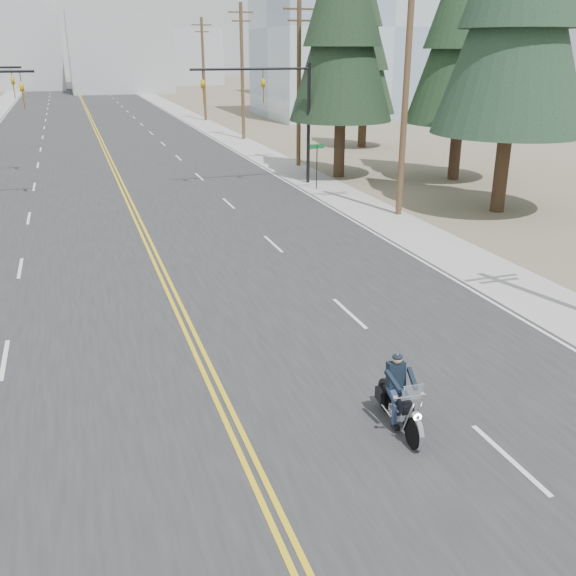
{
  "coord_description": "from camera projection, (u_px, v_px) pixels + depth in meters",
  "views": [
    {
      "loc": [
        -2.72,
        -4.91,
        7.8
      ],
      "look_at": [
        2.56,
        10.76,
        1.6
      ],
      "focal_mm": 40.0,
      "sensor_mm": 36.0,
      "label": 1
    }
  ],
  "objects": [
    {
      "name": "conifer_far",
      "position": [
        366.0,
        46.0,
        51.24
      ],
      "size": [
        5.17,
        5.17,
        13.86
      ],
      "rotation": [
        0.0,
        0.0,
        -0.34
      ],
      "color": "#382619",
      "rests_on": "ground"
    },
    {
      "name": "conifer_mid",
      "position": [
        468.0,
        7.0,
        37.22
      ],
      "size": [
        6.55,
        6.55,
        17.46
      ],
      "rotation": [
        0.0,
        0.0,
        -0.28
      ],
      "color": "#382619",
      "rests_on": "ground"
    },
    {
      "name": "utility_pole_c",
      "position": [
        299.0,
        81.0,
        43.36
      ],
      "size": [
        2.2,
        0.3,
        11.0
      ],
      "color": "brown",
      "rests_on": "ground"
    },
    {
      "name": "utility_pole_e",
      "position": [
        203.0,
        68.0,
        71.76
      ],
      "size": [
        2.2,
        0.3,
        11.0
      ],
      "color": "brown",
      "rests_on": "ground"
    },
    {
      "name": "haze_bldg_b",
      "position": [
        119.0,
        53.0,
        118.78
      ],
      "size": [
        18.0,
        14.0,
        14.0
      ],
      "primitive_type": "cube",
      "color": "#ADB2B7",
      "rests_on": "ground"
    },
    {
      "name": "utility_pole_d",
      "position": [
        242.0,
        70.0,
        56.58
      ],
      "size": [
        2.2,
        0.3,
        11.5
      ],
      "color": "brown",
      "rests_on": "ground"
    },
    {
      "name": "utility_pole_b",
      "position": [
        406.0,
        90.0,
        29.96
      ],
      "size": [
        2.2,
        0.3,
        11.5
      ],
      "color": "brown",
      "rests_on": "ground"
    },
    {
      "name": "road",
      "position": [
        93.0,
        124.0,
        70.03
      ],
      "size": [
        20.0,
        200.0,
        0.01
      ],
      "primitive_type": "cube",
      "color": "#303033",
      "rests_on": "ground"
    },
    {
      "name": "traffic_mast_right",
      "position": [
        276.0,
        101.0,
        37.26
      ],
      "size": [
        7.1,
        0.26,
        7.0
      ],
      "color": "black",
      "rests_on": "ground"
    },
    {
      "name": "sidewalk_right",
      "position": [
        197.0,
        121.0,
        73.47
      ],
      "size": [
        3.0,
        200.0,
        0.01
      ],
      "primitive_type": "cube",
      "color": "#A5A5A0",
      "rests_on": "ground"
    },
    {
      "name": "motorcyclist",
      "position": [
        401.0,
        394.0,
        13.76
      ],
      "size": [
        1.08,
        2.19,
        1.66
      ],
      "primitive_type": null,
      "rotation": [
        0.0,
        0.0,
        3.06
      ],
      "color": "black",
      "rests_on": "ground"
    },
    {
      "name": "glass_building",
      "position": [
        364.0,
        28.0,
        76.09
      ],
      "size": [
        24.0,
        16.0,
        20.0
      ],
      "primitive_type": "cube",
      "color": "#9EB5CC",
      "rests_on": "ground"
    },
    {
      "name": "conifer_tall",
      "position": [
        343.0,
        5.0,
        37.99
      ],
      "size": [
        6.39,
        6.39,
        17.74
      ],
      "rotation": [
        0.0,
        0.0,
        -0.1
      ],
      "color": "#382619",
      "rests_on": "ground"
    },
    {
      "name": "haze_bldg_d",
      "position": [
        4.0,
        20.0,
        124.01
      ],
      "size": [
        20.0,
        15.0,
        26.0
      ],
      "primitive_type": "cube",
      "color": "#ADB2B7",
      "rests_on": "ground"
    },
    {
      "name": "haze_bldg_e",
      "position": [
        187.0,
        57.0,
        146.4
      ],
      "size": [
        14.0,
        14.0,
        12.0
      ],
      "primitive_type": "cube",
      "color": "#B7BCC6",
      "rests_on": "ground"
    },
    {
      "name": "haze_bldg_c",
      "position": [
        309.0,
        41.0,
        114.33
      ],
      "size": [
        16.0,
        12.0,
        18.0
      ],
      "primitive_type": "cube",
      "color": "#B7BCC6",
      "rests_on": "ground"
    },
    {
      "name": "street_sign",
      "position": [
        317.0,
        159.0,
        37.13
      ],
      "size": [
        0.9,
        0.06,
        2.62
      ],
      "color": "black",
      "rests_on": "ground"
    }
  ]
}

